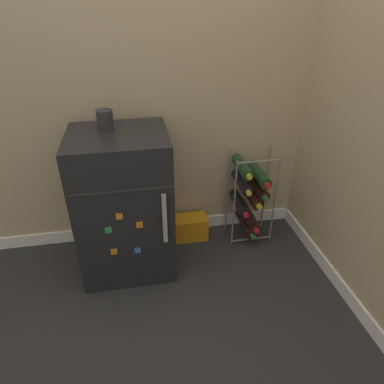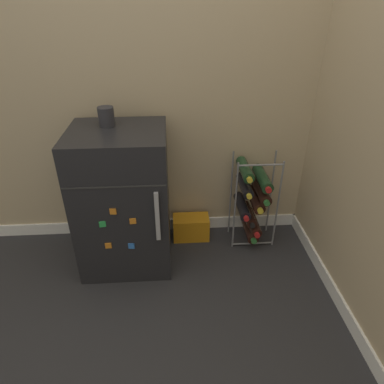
% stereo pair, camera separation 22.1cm
% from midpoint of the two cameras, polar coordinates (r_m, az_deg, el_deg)
% --- Properties ---
extents(ground_plane, '(14.00, 14.00, 0.00)m').
position_cam_midpoint_polar(ground_plane, '(2.19, -0.64, -15.51)').
color(ground_plane, '#28282B').
extents(wall_back, '(6.59, 0.07, 2.50)m').
position_cam_midpoint_polar(wall_back, '(2.19, -3.97, 21.58)').
color(wall_back, tan).
rests_on(wall_back, ground_plane).
extents(mini_fridge, '(0.56, 0.52, 0.91)m').
position_cam_midpoint_polar(mini_fridge, '(2.14, -14.09, -2.10)').
color(mini_fridge, black).
rests_on(mini_fridge, ground_plane).
extents(wine_rack, '(0.30, 0.31, 0.66)m').
position_cam_midpoint_polar(wine_rack, '(2.41, 6.88, -0.92)').
color(wine_rack, slate).
rests_on(wine_rack, ground_plane).
extents(soda_box, '(0.26, 0.14, 0.17)m').
position_cam_midpoint_polar(soda_box, '(2.51, -3.01, -6.01)').
color(soda_box, orange).
rests_on(soda_box, ground_plane).
extents(fridge_top_cup, '(0.09, 0.09, 0.11)m').
position_cam_midpoint_polar(fridge_top_cup, '(2.01, -17.43, 11.35)').
color(fridge_top_cup, '#28282D').
rests_on(fridge_top_cup, mini_fridge).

